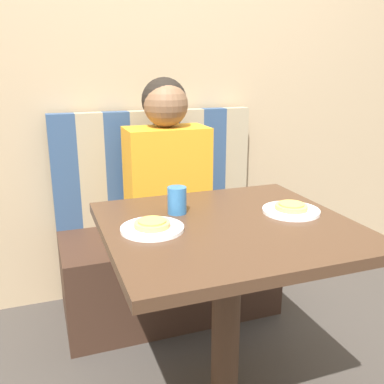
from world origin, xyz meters
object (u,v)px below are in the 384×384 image
(person, at_px, (166,159))
(pizza_left, at_px, (152,224))
(plate_left, at_px, (152,228))
(plate_right, at_px, (291,211))
(pizza_right, at_px, (291,206))
(drinking_cup, at_px, (177,200))

(person, distance_m, pizza_left, 0.73)
(person, bearing_deg, plate_left, -110.21)
(pizza_left, bearing_deg, plate_left, 0.00)
(plate_left, distance_m, pizza_left, 0.02)
(person, height_order, pizza_left, person)
(person, height_order, plate_right, person)
(pizza_left, xyz_separation_m, pizza_right, (0.50, 0.00, 0.00))
(plate_left, height_order, pizza_right, pizza_right)
(plate_right, bearing_deg, pizza_left, 180.00)
(plate_left, relative_size, plate_right, 1.00)
(pizza_right, relative_size, drinking_cup, 1.20)
(plate_right, xyz_separation_m, pizza_left, (-0.50, 0.00, 0.02))
(person, relative_size, pizza_right, 6.54)
(plate_left, bearing_deg, drinking_cup, 46.27)
(pizza_right, bearing_deg, person, 110.21)
(person, bearing_deg, pizza_right, -69.79)
(drinking_cup, bearing_deg, pizza_left, -133.73)
(person, height_order, drinking_cup, person)
(drinking_cup, bearing_deg, plate_right, -18.84)
(person, distance_m, plate_right, 0.73)
(pizza_right, bearing_deg, plate_left, 180.00)
(person, distance_m, plate_left, 0.73)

